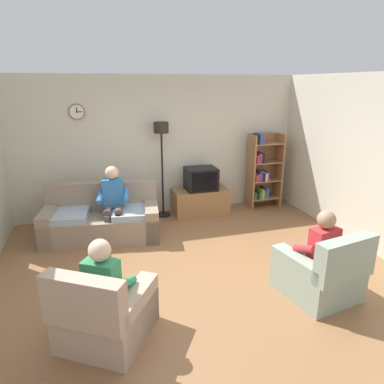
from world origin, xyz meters
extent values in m
plane|color=#8C603D|center=(0.00, 0.00, 0.00)|extent=(12.00, 12.00, 0.00)
cube|color=beige|center=(0.00, 2.66, 1.35)|extent=(6.20, 0.12, 2.70)
cylinder|color=olive|center=(-1.49, 2.58, 2.05)|extent=(0.28, 0.03, 0.28)
cylinder|color=white|center=(-1.49, 2.56, 2.05)|extent=(0.24, 0.01, 0.24)
cube|color=black|center=(-1.49, 2.56, 2.08)|extent=(0.02, 0.01, 0.09)
cube|color=black|center=(-1.45, 2.56, 2.05)|extent=(0.11, 0.01, 0.01)
cube|color=beige|center=(2.86, 0.00, 1.35)|extent=(0.12, 5.80, 2.70)
cube|color=gray|center=(-1.24, 1.59, 0.21)|extent=(2.00, 1.09, 0.42)
cube|color=gray|center=(-1.19, 1.94, 0.66)|extent=(1.91, 0.46, 0.48)
cube|color=gray|center=(-0.40, 1.47, 0.28)|extent=(0.33, 0.86, 0.56)
cube|color=gray|center=(-2.07, 1.70, 0.28)|extent=(0.33, 0.86, 0.56)
cube|color=#9EADBC|center=(-0.75, 1.47, 0.47)|extent=(0.69, 0.76, 0.10)
cube|color=#9EADBC|center=(-1.74, 1.60, 0.47)|extent=(0.69, 0.76, 0.10)
cube|color=olive|center=(0.73, 2.25, 0.26)|extent=(1.10, 0.56, 0.52)
cube|color=black|center=(0.73, 2.51, 0.28)|extent=(1.10, 0.04, 0.03)
cube|color=black|center=(0.73, 2.23, 0.74)|extent=(0.60, 0.48, 0.44)
cube|color=black|center=(0.73, 1.98, 0.74)|extent=(0.50, 0.01, 0.36)
cube|color=olive|center=(1.84, 2.30, 0.78)|extent=(0.04, 0.36, 1.55)
cube|color=olive|center=(2.48, 2.30, 0.78)|extent=(0.04, 0.36, 1.55)
cube|color=olive|center=(2.16, 2.47, 0.78)|extent=(0.64, 0.02, 1.55)
cube|color=olive|center=(2.16, 2.30, 0.19)|extent=(0.60, 0.34, 0.02)
cube|color=#267F4C|center=(1.91, 2.28, 0.28)|extent=(0.03, 0.28, 0.14)
cube|color=black|center=(1.96, 2.28, 0.28)|extent=(0.05, 0.28, 0.15)
cube|color=#267F4C|center=(2.02, 2.28, 0.28)|extent=(0.05, 0.28, 0.15)
cube|color=gold|center=(2.08, 2.28, 0.30)|extent=(0.05, 0.28, 0.20)
cube|color=#267F4C|center=(2.13, 2.28, 0.29)|extent=(0.03, 0.28, 0.17)
cube|color=#2D59A5|center=(2.18, 2.28, 0.31)|extent=(0.06, 0.28, 0.21)
cube|color=olive|center=(2.16, 2.30, 0.58)|extent=(0.60, 0.34, 0.02)
cube|color=red|center=(1.92, 2.28, 0.67)|extent=(0.06, 0.28, 0.15)
cube|color=#2D59A5|center=(1.97, 2.28, 0.68)|extent=(0.03, 0.28, 0.17)
cube|color=#72338C|center=(2.01, 2.28, 0.70)|extent=(0.04, 0.28, 0.21)
cube|color=black|center=(2.07, 2.28, 0.67)|extent=(0.05, 0.28, 0.16)
cube|color=silver|center=(2.13, 2.28, 0.68)|extent=(0.05, 0.28, 0.17)
cube|color=#72338C|center=(2.18, 2.28, 0.69)|extent=(0.03, 0.28, 0.18)
cube|color=olive|center=(2.16, 2.30, 0.97)|extent=(0.60, 0.34, 0.02)
cube|color=red|center=(1.91, 2.28, 1.06)|extent=(0.04, 0.28, 0.16)
cube|color=#72338C|center=(1.97, 2.28, 1.08)|extent=(0.06, 0.28, 0.20)
cube|color=black|center=(2.03, 2.28, 1.08)|extent=(0.05, 0.28, 0.20)
cube|color=olive|center=(2.16, 2.30, 1.36)|extent=(0.60, 0.34, 0.02)
cube|color=black|center=(1.91, 2.28, 1.46)|extent=(0.03, 0.28, 0.18)
cube|color=#2D59A5|center=(1.96, 2.28, 1.47)|extent=(0.05, 0.28, 0.21)
cube|color=#72338C|center=(2.02, 2.28, 1.45)|extent=(0.04, 0.28, 0.17)
cylinder|color=black|center=(-0.02, 2.35, 0.01)|extent=(0.28, 0.28, 0.03)
cylinder|color=black|center=(-0.02, 2.35, 0.85)|extent=(0.04, 0.04, 1.70)
cylinder|color=black|center=(-0.02, 2.35, 1.75)|extent=(0.28, 0.28, 0.20)
cube|color=tan|center=(-1.27, -0.89, 0.20)|extent=(1.13, 1.14, 0.40)
cube|color=tan|center=(-1.47, -1.20, 0.65)|extent=(0.77, 0.58, 0.50)
cube|color=tan|center=(-1.51, -0.71, 0.28)|extent=(0.60, 0.78, 0.56)
cube|color=tan|center=(-1.01, -1.03, 0.28)|extent=(0.60, 0.78, 0.56)
cube|color=gray|center=(1.28, -0.82, 0.20)|extent=(0.94, 0.97, 0.40)
cube|color=gray|center=(1.35, -1.19, 0.65)|extent=(0.82, 0.32, 0.50)
cube|color=gray|center=(0.98, -0.86, 0.28)|extent=(0.34, 0.82, 0.56)
cube|color=gray|center=(1.57, -0.75, 0.28)|extent=(0.34, 0.82, 0.56)
cube|color=#3372B2|center=(-1.01, 1.64, 0.78)|extent=(0.36, 0.24, 0.48)
sphere|color=beige|center=(-1.01, 1.63, 1.13)|extent=(0.22, 0.22, 0.22)
cylinder|color=#4C4742|center=(-0.94, 1.43, 0.54)|extent=(0.18, 0.39, 0.13)
cylinder|color=#4C4742|center=(-1.12, 1.46, 0.54)|extent=(0.18, 0.39, 0.13)
cylinder|color=#4C4742|center=(-0.97, 1.25, 0.26)|extent=(0.12, 0.12, 0.52)
cylinder|color=#4C4742|center=(-1.15, 1.27, 0.26)|extent=(0.12, 0.12, 0.52)
cylinder|color=#3372B2|center=(-0.81, 1.51, 0.76)|extent=(0.13, 0.34, 0.20)
cylinder|color=#3372B2|center=(-1.23, 1.56, 0.76)|extent=(0.13, 0.34, 0.20)
cube|color=#338C59|center=(-1.30, -0.93, 0.66)|extent=(0.39, 0.35, 0.48)
sphere|color=beige|center=(-1.29, -0.92, 1.01)|extent=(0.22, 0.22, 0.22)
cylinder|color=black|center=(-1.27, -0.72, 0.42)|extent=(0.31, 0.39, 0.13)
cylinder|color=black|center=(-1.12, -0.82, 0.42)|extent=(0.31, 0.39, 0.13)
cylinder|color=black|center=(-1.17, -0.56, 0.20)|extent=(0.15, 0.15, 0.40)
cylinder|color=black|center=(-1.02, -0.66, 0.20)|extent=(0.15, 0.15, 0.40)
cylinder|color=#338C59|center=(-1.42, -0.73, 0.64)|extent=(0.25, 0.33, 0.20)
cylinder|color=#338C59|center=(-1.07, -0.96, 0.64)|extent=(0.25, 0.33, 0.20)
cube|color=red|center=(1.29, -0.87, 0.66)|extent=(0.37, 0.26, 0.48)
sphere|color=#A37A5B|center=(1.29, -0.86, 1.01)|extent=(0.22, 0.22, 0.22)
cylinder|color=black|center=(1.17, -0.70, 0.42)|extent=(0.20, 0.40, 0.13)
cylinder|color=black|center=(1.35, -0.67, 0.42)|extent=(0.20, 0.40, 0.13)
cylinder|color=black|center=(1.14, -0.52, 0.20)|extent=(0.13, 0.13, 0.40)
cylinder|color=black|center=(1.31, -0.48, 0.20)|extent=(0.13, 0.13, 0.40)
cylinder|color=red|center=(1.07, -0.81, 0.64)|extent=(0.15, 0.34, 0.20)
cylinder|color=red|center=(1.48, -0.74, 0.64)|extent=(0.15, 0.34, 0.20)
camera|label=1|loc=(-1.27, -4.02, 2.53)|focal=32.22mm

